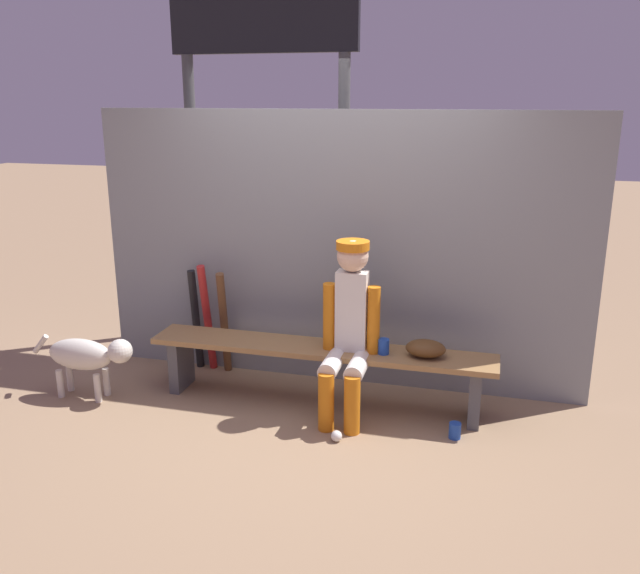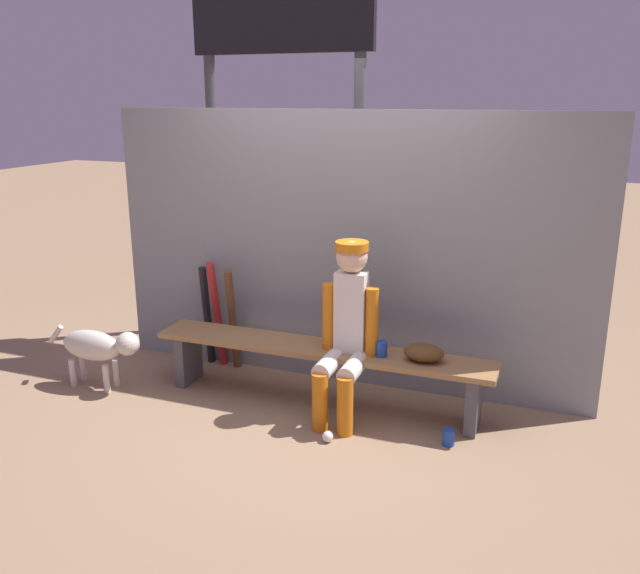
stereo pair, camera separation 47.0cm
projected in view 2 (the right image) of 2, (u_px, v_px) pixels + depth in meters
ground_plane at (320, 403)px, 4.96m from camera, size 30.00×30.00×0.00m
chainlink_fence at (342, 252)px, 5.09m from camera, size 3.85×0.03×2.12m
dugout_bench at (320, 359)px, 4.86m from camera, size 2.54×0.36×0.45m
player_seated at (346, 326)px, 4.60m from camera, size 0.41×0.55×1.25m
baseball_glove at (424, 353)px, 4.55m from camera, size 0.28×0.20×0.12m
bat_wood_dark at (233, 320)px, 5.42m from camera, size 0.11×0.26×0.89m
bat_aluminum_red at (217, 315)px, 5.49m from camera, size 0.08×0.24×0.93m
bat_aluminum_black at (207, 316)px, 5.59m from camera, size 0.08×0.14×0.86m
baseball at (328, 437)px, 4.39m from camera, size 0.07×0.07×0.07m
cup_on_ground at (449, 437)px, 4.35m from camera, size 0.08×0.08×0.11m
cup_on_bench at (382, 349)px, 4.63m from camera, size 0.08×0.08×0.11m
scoreboard at (288, 72)px, 5.68m from camera, size 1.92×0.27×3.49m
dog at (98, 347)px, 5.14m from camera, size 0.84×0.20×0.49m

